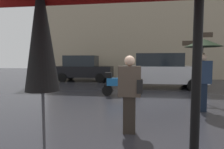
{
  "coord_description": "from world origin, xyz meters",
  "views": [
    {
      "loc": [
        -0.48,
        -2.65,
        1.55
      ],
      "look_at": [
        -1.5,
        4.66,
        0.98
      ],
      "focal_mm": 30.67,
      "sensor_mm": 36.0,
      "label": 1
    }
  ],
  "objects_px": {
    "folded_patio_umbrella_near": "(41,39)",
    "pedestrian_with_umbrella": "(203,55)",
    "parked_scooter": "(117,83)",
    "parked_car_right": "(161,70)",
    "street_signpost": "(196,57)",
    "pedestrian_with_bag": "(130,90)",
    "parked_car_left": "(83,68)"
  },
  "relations": [
    {
      "from": "folded_patio_umbrella_near",
      "to": "pedestrian_with_umbrella",
      "type": "height_order",
      "value": "folded_patio_umbrella_near"
    },
    {
      "from": "parked_scooter",
      "to": "parked_car_right",
      "type": "bearing_deg",
      "value": 29.15
    },
    {
      "from": "pedestrian_with_umbrella",
      "to": "parked_scooter",
      "type": "height_order",
      "value": "pedestrian_with_umbrella"
    },
    {
      "from": "street_signpost",
      "to": "parked_car_right",
      "type": "bearing_deg",
      "value": 105.99
    },
    {
      "from": "folded_patio_umbrella_near",
      "to": "parked_car_right",
      "type": "height_order",
      "value": "folded_patio_umbrella_near"
    },
    {
      "from": "folded_patio_umbrella_near",
      "to": "pedestrian_with_bag",
      "type": "bearing_deg",
      "value": 60.69
    },
    {
      "from": "pedestrian_with_umbrella",
      "to": "pedestrian_with_bag",
      "type": "xyz_separation_m",
      "value": [
        -2.05,
        -2.04,
        -0.77
      ]
    },
    {
      "from": "pedestrian_with_bag",
      "to": "street_signpost",
      "type": "xyz_separation_m",
      "value": [
        2.33,
        3.68,
        0.73
      ]
    },
    {
      "from": "parked_scooter",
      "to": "parked_car_left",
      "type": "height_order",
      "value": "parked_car_left"
    },
    {
      "from": "pedestrian_with_umbrella",
      "to": "street_signpost",
      "type": "distance_m",
      "value": 1.66
    },
    {
      "from": "pedestrian_with_bag",
      "to": "parked_scooter",
      "type": "bearing_deg",
      "value": -28.12
    },
    {
      "from": "parked_scooter",
      "to": "parked_car_left",
      "type": "relative_size",
      "value": 0.33
    },
    {
      "from": "parked_car_right",
      "to": "pedestrian_with_umbrella",
      "type": "bearing_deg",
      "value": 84.58
    },
    {
      "from": "parked_car_right",
      "to": "parked_scooter",
      "type": "bearing_deg",
      "value": 39.12
    },
    {
      "from": "pedestrian_with_bag",
      "to": "parked_car_right",
      "type": "distance_m",
      "value": 7.02
    },
    {
      "from": "pedestrian_with_bag",
      "to": "parked_scooter",
      "type": "xyz_separation_m",
      "value": [
        -0.75,
        4.1,
        -0.37
      ]
    },
    {
      "from": "parked_scooter",
      "to": "parked_car_right",
      "type": "relative_size",
      "value": 0.31
    },
    {
      "from": "pedestrian_with_bag",
      "to": "parked_scooter",
      "type": "relative_size",
      "value": 1.2
    },
    {
      "from": "pedestrian_with_umbrella",
      "to": "parked_car_left",
      "type": "height_order",
      "value": "pedestrian_with_umbrella"
    },
    {
      "from": "folded_patio_umbrella_near",
      "to": "street_signpost",
      "type": "relative_size",
      "value": 0.96
    },
    {
      "from": "pedestrian_with_umbrella",
      "to": "parked_scooter",
      "type": "bearing_deg",
      "value": -18.78
    },
    {
      "from": "parked_car_left",
      "to": "pedestrian_with_bag",
      "type": "bearing_deg",
      "value": 125.78
    },
    {
      "from": "pedestrian_with_umbrella",
      "to": "folded_patio_umbrella_near",
      "type": "bearing_deg",
      "value": 68.91
    },
    {
      "from": "parked_car_left",
      "to": "street_signpost",
      "type": "bearing_deg",
      "value": 150.1
    },
    {
      "from": "folded_patio_umbrella_near",
      "to": "pedestrian_with_bag",
      "type": "xyz_separation_m",
      "value": [
        1.0,
        1.77,
        -0.87
      ]
    },
    {
      "from": "parked_car_left",
      "to": "street_signpost",
      "type": "height_order",
      "value": "street_signpost"
    },
    {
      "from": "parked_scooter",
      "to": "parked_car_right",
      "type": "distance_m",
      "value": 3.55
    },
    {
      "from": "street_signpost",
      "to": "folded_patio_umbrella_near",
      "type": "bearing_deg",
      "value": -121.43
    },
    {
      "from": "street_signpost",
      "to": "parked_scooter",
      "type": "bearing_deg",
      "value": 172.14
    },
    {
      "from": "folded_patio_umbrella_near",
      "to": "pedestrian_with_umbrella",
      "type": "bearing_deg",
      "value": 51.41
    },
    {
      "from": "pedestrian_with_bag",
      "to": "street_signpost",
      "type": "distance_m",
      "value": 4.42
    },
    {
      "from": "parked_car_left",
      "to": "parked_car_right",
      "type": "bearing_deg",
      "value": 166.46
    }
  ]
}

